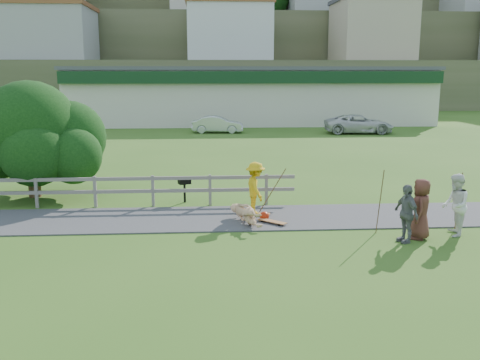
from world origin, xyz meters
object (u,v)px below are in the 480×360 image
Objects in this scene: skater_rider at (255,191)px; tree at (32,155)px; spectator_c at (421,209)px; car_silver at (217,124)px; bbq at (185,190)px; skater_fallen at (246,214)px; spectator_b at (406,213)px; spectator_a at (455,205)px; car_white at (359,124)px.

skater_rider is 8.78m from tree.
car_silver is at bearing -148.75° from spectator_c.
spectator_c is at bearing -130.73° from skater_rider.
bbq is at bearing 38.30° from skater_rider.
bbq reaches higher than skater_fallen.
skater_rider reaches higher than car_silver.
skater_rider is 0.43× the size of car_silver.
bbq is at bearing 179.81° from car_silver.
skater_fallen is 4.76m from spectator_b.
spectator_a is 26.27m from car_white.
skater_fallen is at bearing -131.32° from spectator_b.
tree reaches higher than spectator_c.
car_white is (10.17, 23.45, -0.13)m from skater_rider.
car_white is 5.73× the size of bbq.
car_white is at bearing 39.41° from bbq.
spectator_a is 1.12m from spectator_c.
skater_rider is 1.06m from skater_fallen.
spectator_b is (3.90, -2.91, -0.04)m from skater_rider.
car_silver is 0.69× the size of tree.
skater_rider is at bearing 159.96° from car_white.
spectator_c is 0.30× the size of tree.
spectator_a reaches higher than spectator_b.
bbq is at bearing 104.65° from skater_fallen.
spectator_c is at bearing -61.38° from spectator_a.
car_white is 0.90× the size of tree.
spectator_c is 0.33× the size of car_white.
tree is 5.95m from bbq.
spectator_c reaches higher than car_silver.
spectator_a is 27.69m from car_silver.
tree is (-11.97, 6.29, 0.78)m from spectator_b.
spectator_a is 1.10× the size of spectator_b.
spectator_a is (5.88, -1.56, 0.58)m from skater_fallen.
spectator_a reaches higher than skater_fallen.
skater_rider is 0.30× the size of tree.
spectator_b is (4.26, -2.05, 0.49)m from skater_fallen.
spectator_c is 0.44× the size of car_silver.
spectator_c is 1.91× the size of bbq.
skater_rider is at bearing -142.26° from spectator_b.
car_silver is (-4.54, 27.50, -0.17)m from spectator_b.
car_silver is at bearing 173.81° from spectator_b.
bbq is (-1.73, -22.48, -0.20)m from car_silver.
skater_rider reaches higher than spectator_b.
skater_fallen is 1.09× the size of spectator_b.
skater_rider is at bearing 47.70° from skater_fallen.
skater_fallen is 0.45× the size of car_silver.
skater_fallen is (-0.36, -0.85, -0.53)m from skater_rider.
tree is (-18.24, -20.07, 0.88)m from car_white.
spectator_c is at bearing -55.08° from bbq.
spectator_a reaches higher than car_silver.
skater_fallen is at bearing 159.98° from car_white.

